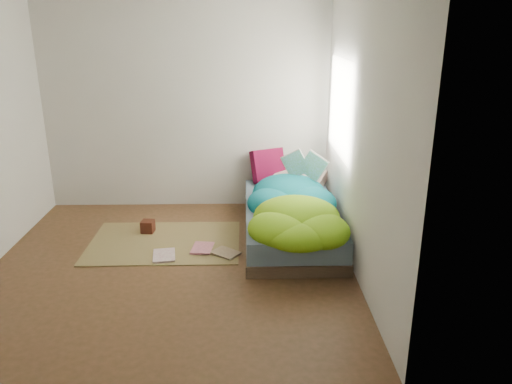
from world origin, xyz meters
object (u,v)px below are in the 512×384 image
at_px(floor_book_a, 153,256).
at_px(floor_book_b, 192,248).
at_px(pillow_magenta, 268,166).
at_px(open_book, 304,157).
at_px(wooden_box, 148,226).
at_px(bed, 290,221).

distance_m(floor_book_a, floor_book_b, 0.42).
height_order(pillow_magenta, open_book, open_book).
xyz_separation_m(open_book, wooden_box, (-1.77, -0.24, -0.74)).
relative_size(pillow_magenta, wooden_box, 3.06).
bearing_deg(floor_book_a, floor_book_b, 18.10).
height_order(pillow_magenta, wooden_box, pillow_magenta).
xyz_separation_m(pillow_magenta, floor_book_b, (-0.85, -1.28, -0.52)).
xyz_separation_m(floor_book_a, floor_book_b, (0.38, 0.19, 0.00)).
bearing_deg(floor_book_b, floor_book_a, -147.13).
relative_size(pillow_magenta, floor_book_a, 1.37).
bearing_deg(open_book, floor_book_b, -127.21).
bearing_deg(wooden_box, floor_book_b, -40.30).
bearing_deg(wooden_box, pillow_magenta, 30.57).
distance_m(bed, floor_book_b, 1.12).
relative_size(bed, pillow_magenta, 4.85).
bearing_deg(floor_book_b, open_book, 36.29).
bearing_deg(wooden_box, floor_book_a, -75.64).
height_order(open_book, wooden_box, open_book).
height_order(open_book, floor_book_a, open_book).
relative_size(pillow_magenta, floor_book_b, 1.45).
relative_size(bed, wooden_box, 14.81).
bearing_deg(bed, open_book, 62.42).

